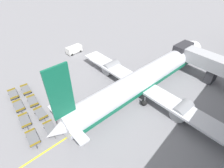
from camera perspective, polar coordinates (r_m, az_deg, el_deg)
ground_plane at (r=43.05m, az=-4.98°, el=5.29°), size 500.00×500.00×0.00m
airplane at (r=34.86m, az=10.30°, el=1.58°), size 33.19×41.18×12.95m
service_van at (r=50.15m, az=-12.29°, el=11.00°), size 2.58×4.42×1.95m
baggage_dolly_row_near_col_a at (r=39.46m, az=-29.55°, el=-2.97°), size 3.72×2.06×0.92m
baggage_dolly_row_near_col_b at (r=36.24m, az=-28.16°, el=-6.40°), size 3.72×2.00×0.92m
baggage_dolly_row_near_col_c at (r=33.10m, az=-26.56°, el=-10.66°), size 3.72×2.15×0.92m
baggage_dolly_row_near_col_d at (r=30.18m, az=-24.44°, el=-15.80°), size 3.72×2.09×0.92m
baggage_dolly_row_mid_a_col_a at (r=39.50m, az=-26.31°, el=-1.70°), size 3.72×2.10×0.92m
baggage_dolly_row_mid_a_col_b at (r=36.15m, az=-24.49°, el=-5.14°), size 3.72×2.16×0.92m
baggage_dolly_row_mid_a_col_c at (r=33.17m, az=-22.21°, el=-8.94°), size 3.71×1.91×0.92m
baggage_dolly_row_mid_a_col_d at (r=30.34m, az=-19.45°, el=-13.61°), size 3.72×2.11×0.92m
stand_guidance_stripe at (r=32.04m, az=-0.78°, el=-8.41°), size 4.09×33.86×0.01m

